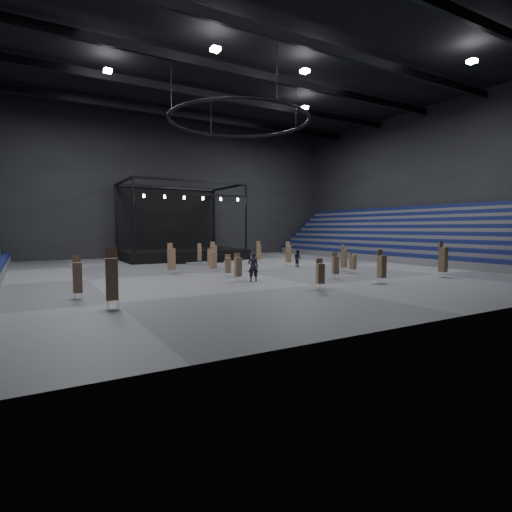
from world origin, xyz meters
TOP-DOWN VIEW (x-y plane):
  - floor at (0.00, 0.00)m, footprint 50.00×50.00m
  - ceiling at (0.00, 0.00)m, footprint 50.00×42.00m
  - wall_back at (0.00, 21.00)m, footprint 50.00×0.20m
  - wall_front at (0.00, -21.00)m, footprint 50.00×0.20m
  - wall_right at (25.00, 0.00)m, footprint 0.20×42.00m
  - bleachers_right at (22.94, 0.00)m, footprint 7.20×40.00m
  - stage at (0.00, 16.24)m, footprint 14.00×10.00m
  - truss_ring at (-0.00, 0.00)m, footprint 12.30×12.30m
  - roof_girders at (0.00, -0.00)m, footprint 49.00×30.35m
  - floodlights at (0.00, -4.00)m, footprint 28.60×16.60m
  - flight_case_left at (-2.39, 9.14)m, footprint 1.30×0.75m
  - flight_case_mid at (1.79, 8.79)m, footprint 1.46×0.86m
  - flight_case_right at (4.24, 10.37)m, footprint 1.12×0.65m
  - chair_stack_0 at (-1.51, 2.92)m, footprint 0.51×0.51m
  - chair_stack_1 at (-3.42, -6.30)m, footprint 0.48×0.48m
  - chair_stack_2 at (4.65, -11.99)m, footprint 0.46×0.46m
  - chair_stack_3 at (5.45, 5.94)m, footprint 0.54×0.54m
  - chair_stack_4 at (-6.19, 0.01)m, footprint 0.57×0.57m
  - chair_stack_5 at (0.37, 6.45)m, footprint 0.56×0.56m
  - chair_stack_6 at (-2.99, -3.82)m, footprint 0.52×0.52m
  - chair_stack_7 at (-14.00, -8.33)m, footprint 0.43×0.43m
  - chair_stack_8 at (-2.69, -0.38)m, footprint 0.49×0.49m
  - chair_stack_9 at (-12.91, -11.99)m, footprint 0.63×0.63m
  - chair_stack_10 at (7.19, -6.58)m, footprint 0.50×0.50m
  - chair_stack_11 at (7.60, -5.03)m, footprint 0.50×0.50m
  - chair_stack_12 at (3.60, -8.51)m, footprint 0.53×0.53m
  - chair_stack_13 at (-0.67, -11.99)m, footprint 0.54×0.54m
  - chair_stack_14 at (6.26, 1.49)m, footprint 0.51×0.51m
  - chair_stack_15 at (11.27, -11.99)m, footprint 0.55×0.55m
  - chair_stack_16 at (-0.54, 8.01)m, footprint 0.53×0.53m
  - man_center at (-2.48, -6.82)m, footprint 0.88×0.74m
  - crew_member at (6.64, 0.42)m, footprint 0.66×0.83m

SIDE VIEW (x-z plane):
  - floor at x=0.00m, z-range 0.00..0.00m
  - flight_case_right at x=4.24m, z-range 0.00..0.71m
  - flight_case_left at x=-2.39m, z-range 0.00..0.83m
  - flight_case_mid at x=1.79m, z-range 0.00..0.92m
  - crew_member at x=6.64m, z-range 0.00..1.66m
  - chair_stack_6 at x=-2.99m, z-range 0.07..1.85m
  - chair_stack_10 at x=7.19m, z-range 0.07..1.86m
  - chair_stack_0 at x=-1.51m, z-range 0.06..1.91m
  - chair_stack_13 at x=-0.67m, z-range 0.07..1.95m
  - man_center at x=-2.48m, z-range 0.00..2.06m
  - chair_stack_12 at x=3.60m, z-range 0.05..2.02m
  - chair_stack_1 at x=-3.42m, z-range 0.06..2.06m
  - chair_stack_16 at x=-0.54m, z-range 0.04..2.20m
  - chair_stack_8 at x=-2.69m, z-range 0.06..2.19m
  - chair_stack_2 at x=4.65m, z-range 0.04..2.33m
  - chair_stack_7 at x=-14.00m, z-range 0.02..2.35m
  - chair_stack_11 at x=7.60m, z-range 0.02..2.36m
  - chair_stack_3 at x=5.45m, z-range 0.03..2.40m
  - chair_stack_14 at x=6.26m, z-range 0.03..2.46m
  - chair_stack_5 at x=0.37m, z-range 0.07..2.43m
  - chair_stack_4 at x=-6.19m, z-range 0.03..2.60m
  - chair_stack_15 at x=11.27m, z-range 0.03..2.79m
  - stage at x=0.00m, z-range -3.15..6.05m
  - chair_stack_9 at x=-12.91m, z-range 0.04..2.90m
  - bleachers_right at x=22.94m, z-range -1.47..4.93m
  - wall_back at x=0.00m, z-range 0.00..18.00m
  - wall_front at x=0.00m, z-range 0.00..18.00m
  - wall_right at x=25.00m, z-range 0.00..18.00m
  - truss_ring at x=0.00m, z-range 10.43..15.58m
  - floodlights at x=0.00m, z-range 16.48..16.73m
  - roof_girders at x=0.00m, z-range 16.85..17.55m
  - ceiling at x=0.00m, z-range 17.90..18.10m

